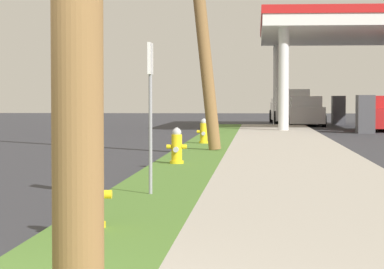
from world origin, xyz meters
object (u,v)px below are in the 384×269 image
at_px(street_sign_post, 150,86).
at_px(car_silver_by_near_pump, 306,112).
at_px(fire_hydrant_nearest, 92,196).
at_px(truck_white_at_forecourt, 290,108).
at_px(fire_hydrant_second, 177,148).
at_px(fire_hydrant_third, 204,132).

distance_m(street_sign_post, car_silver_by_near_pump, 34.59).
height_order(fire_hydrant_nearest, car_silver_by_near_pump, car_silver_by_near_pump).
distance_m(fire_hydrant_nearest, street_sign_post, 3.45).
xyz_separation_m(car_silver_by_near_pump, truck_white_at_forecourt, (-0.65, 3.97, 0.19)).
xyz_separation_m(fire_hydrant_nearest, car_silver_by_near_pump, (4.28, 37.56, 0.28)).
bearing_deg(street_sign_post, car_silver_by_near_pump, 83.26).
relative_size(car_silver_by_near_pump, truck_white_at_forecourt, 0.82).
bearing_deg(fire_hydrant_second, fire_hydrant_nearest, -90.42).
bearing_deg(fire_hydrant_nearest, car_silver_by_near_pump, 83.50).
distance_m(fire_hydrant_third, street_sign_post, 13.87).
bearing_deg(car_silver_by_near_pump, fire_hydrant_second, -98.38).
bearing_deg(fire_hydrant_second, street_sign_post, -88.43).
bearing_deg(fire_hydrant_second, truck_white_at_forecourt, 83.75).
relative_size(fire_hydrant_second, truck_white_at_forecourt, 0.14).
xyz_separation_m(fire_hydrant_second, fire_hydrant_third, (0.07, 8.11, 0.00)).
bearing_deg(truck_white_at_forecourt, fire_hydrant_second, -96.25).
bearing_deg(car_silver_by_near_pump, truck_white_at_forecourt, 99.26).
relative_size(fire_hydrant_second, car_silver_by_near_pump, 0.17).
distance_m(car_silver_by_near_pump, truck_white_at_forecourt, 4.03).
xyz_separation_m(fire_hydrant_nearest, truck_white_at_forecourt, (3.63, 41.54, 0.47)).
height_order(fire_hydrant_nearest, truck_white_at_forecourt, truck_white_at_forecourt).
relative_size(street_sign_post, truck_white_at_forecourt, 0.39).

